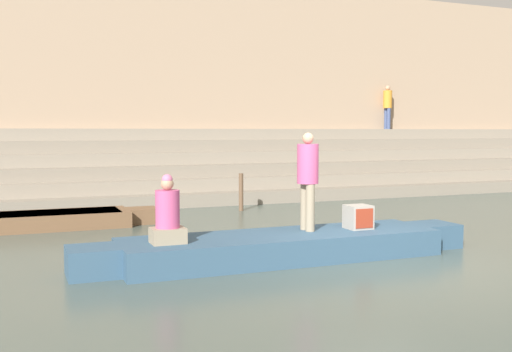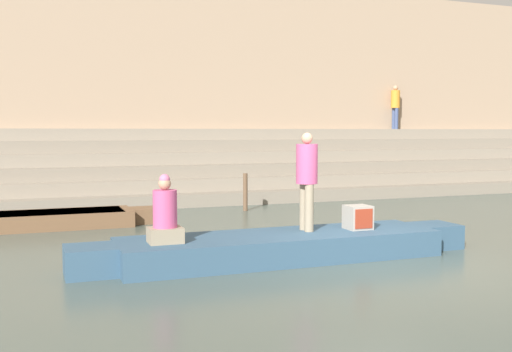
{
  "view_description": "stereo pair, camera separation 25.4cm",
  "coord_description": "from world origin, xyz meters",
  "px_view_note": "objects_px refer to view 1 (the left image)",
  "views": [
    {
      "loc": [
        -5.46,
        -8.19,
        2.17
      ],
      "look_at": [
        -1.29,
        2.15,
        1.34
      ],
      "focal_mm": 42.0,
      "sensor_mm": 36.0,
      "label": 1
    },
    {
      "loc": [
        -5.22,
        -8.29,
        2.17
      ],
      "look_at": [
        -1.29,
        2.15,
        1.34
      ],
      "focal_mm": 42.0,
      "sensor_mm": 36.0,
      "label": 2
    }
  ],
  "objects_px": {
    "moored_boat_shore": "(13,222)",
    "mooring_post": "(241,192)",
    "person_standing": "(308,175)",
    "person_on_steps": "(388,104)",
    "person_rowing": "(168,216)",
    "rowboat_main": "(282,246)",
    "tv_set": "(358,217)"
  },
  "relations": [
    {
      "from": "moored_boat_shore",
      "to": "mooring_post",
      "type": "xyz_separation_m",
      "value": [
        5.79,
        1.16,
        0.32
      ]
    },
    {
      "from": "person_standing",
      "to": "person_on_steps",
      "type": "xyz_separation_m",
      "value": [
        8.67,
        10.33,
        1.8
      ]
    },
    {
      "from": "person_rowing",
      "to": "person_on_steps",
      "type": "xyz_separation_m",
      "value": [
        11.23,
        10.59,
        2.36
      ]
    },
    {
      "from": "rowboat_main",
      "to": "person_standing",
      "type": "distance_m",
      "value": 1.31
    },
    {
      "from": "person_on_steps",
      "to": "rowboat_main",
      "type": "bearing_deg",
      "value": -167.91
    },
    {
      "from": "person_standing",
      "to": "person_on_steps",
      "type": "relative_size",
      "value": 1.02
    },
    {
      "from": "person_standing",
      "to": "mooring_post",
      "type": "height_order",
      "value": "person_standing"
    },
    {
      "from": "person_standing",
      "to": "tv_set",
      "type": "distance_m",
      "value": 1.22
    },
    {
      "from": "moored_boat_shore",
      "to": "person_on_steps",
      "type": "height_order",
      "value": "person_on_steps"
    },
    {
      "from": "moored_boat_shore",
      "to": "rowboat_main",
      "type": "bearing_deg",
      "value": -48.93
    },
    {
      "from": "tv_set",
      "to": "mooring_post",
      "type": "height_order",
      "value": "mooring_post"
    },
    {
      "from": "rowboat_main",
      "to": "person_rowing",
      "type": "height_order",
      "value": "person_rowing"
    },
    {
      "from": "rowboat_main",
      "to": "mooring_post",
      "type": "relative_size",
      "value": 6.84
    },
    {
      "from": "mooring_post",
      "to": "person_on_steps",
      "type": "bearing_deg",
      "value": 29.64
    },
    {
      "from": "rowboat_main",
      "to": "tv_set",
      "type": "bearing_deg",
      "value": -3.91
    },
    {
      "from": "person_rowing",
      "to": "person_on_steps",
      "type": "height_order",
      "value": "person_on_steps"
    },
    {
      "from": "person_standing",
      "to": "tv_set",
      "type": "relative_size",
      "value": 4.05
    },
    {
      "from": "person_standing",
      "to": "moored_boat_shore",
      "type": "distance_m",
      "value": 6.9
    },
    {
      "from": "person_standing",
      "to": "rowboat_main",
      "type": "bearing_deg",
      "value": -176.07
    },
    {
      "from": "tv_set",
      "to": "person_on_steps",
      "type": "distance_m",
      "value": 13.3
    },
    {
      "from": "person_rowing",
      "to": "mooring_post",
      "type": "xyz_separation_m",
      "value": [
        3.55,
        6.22,
        -0.35
      ]
    },
    {
      "from": "moored_boat_shore",
      "to": "mooring_post",
      "type": "distance_m",
      "value": 5.92
    },
    {
      "from": "moored_boat_shore",
      "to": "person_on_steps",
      "type": "distance_m",
      "value": 14.88
    },
    {
      "from": "rowboat_main",
      "to": "person_standing",
      "type": "relative_size",
      "value": 4.11
    },
    {
      "from": "person_rowing",
      "to": "tv_set",
      "type": "relative_size",
      "value": 2.55
    },
    {
      "from": "rowboat_main",
      "to": "person_standing",
      "type": "height_order",
      "value": "person_standing"
    },
    {
      "from": "moored_boat_shore",
      "to": "mooring_post",
      "type": "relative_size",
      "value": 6.22
    },
    {
      "from": "tv_set",
      "to": "person_on_steps",
      "type": "bearing_deg",
      "value": 52.92
    },
    {
      "from": "tv_set",
      "to": "mooring_post",
      "type": "xyz_separation_m",
      "value": [
        0.06,
        6.13,
        -0.14
      ]
    },
    {
      "from": "rowboat_main",
      "to": "person_on_steps",
      "type": "distance_m",
      "value": 14.27
    },
    {
      "from": "person_standing",
      "to": "mooring_post",
      "type": "xyz_separation_m",
      "value": [
        0.99,
        5.96,
        -0.91
      ]
    },
    {
      "from": "person_on_steps",
      "to": "person_standing",
      "type": "bearing_deg",
      "value": -166.58
    }
  ]
}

